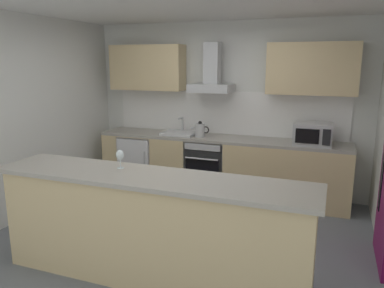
# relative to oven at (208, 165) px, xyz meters

# --- Properties ---
(ground) EXTENTS (5.26, 4.92, 0.02)m
(ground) POSITION_rel_oven_xyz_m (0.16, -1.62, -0.47)
(ground) COLOR slate
(ceiling) EXTENTS (5.26, 4.92, 0.02)m
(ceiling) POSITION_rel_oven_xyz_m (0.16, -1.62, 2.15)
(ceiling) COLOR white
(wall_back) EXTENTS (5.26, 0.12, 2.60)m
(wall_back) POSITION_rel_oven_xyz_m (0.16, 0.41, 0.84)
(wall_back) COLOR silver
(wall_back) RESTS_ON ground
(wall_left) EXTENTS (0.12, 4.92, 2.60)m
(wall_left) POSITION_rel_oven_xyz_m (-2.03, -1.62, 0.84)
(wall_left) COLOR silver
(wall_left) RESTS_ON ground
(backsplash_tile) EXTENTS (3.62, 0.02, 0.66)m
(backsplash_tile) POSITION_rel_oven_xyz_m (0.16, 0.33, 0.77)
(backsplash_tile) COLOR white
(counter_back) EXTENTS (3.75, 0.60, 0.90)m
(counter_back) POSITION_rel_oven_xyz_m (0.16, 0.03, -0.01)
(counter_back) COLOR #D1B784
(counter_back) RESTS_ON ground
(counter_island) EXTENTS (2.98, 0.64, 1.02)m
(counter_island) POSITION_rel_oven_xyz_m (0.24, -2.42, 0.05)
(counter_island) COLOR #D1B784
(counter_island) RESTS_ON ground
(upper_cabinets) EXTENTS (3.70, 0.32, 0.70)m
(upper_cabinets) POSITION_rel_oven_xyz_m (0.16, 0.18, 1.45)
(upper_cabinets) COLOR #D1B784
(oven) EXTENTS (0.60, 0.62, 0.80)m
(oven) POSITION_rel_oven_xyz_m (0.00, 0.00, 0.00)
(oven) COLOR slate
(oven) RESTS_ON ground
(refrigerator) EXTENTS (0.58, 0.60, 0.85)m
(refrigerator) POSITION_rel_oven_xyz_m (-1.15, -0.00, -0.03)
(refrigerator) COLOR white
(refrigerator) RESTS_ON ground
(microwave) EXTENTS (0.50, 0.38, 0.30)m
(microwave) POSITION_rel_oven_xyz_m (1.49, -0.03, 0.59)
(microwave) COLOR #B7BABC
(microwave) RESTS_ON counter_back
(sink) EXTENTS (0.50, 0.40, 0.26)m
(sink) POSITION_rel_oven_xyz_m (-0.47, 0.01, 0.47)
(sink) COLOR silver
(sink) RESTS_ON counter_back
(kettle) EXTENTS (0.29, 0.15, 0.24)m
(kettle) POSITION_rel_oven_xyz_m (-0.12, -0.03, 0.55)
(kettle) COLOR #B7BABC
(kettle) RESTS_ON counter_back
(range_hood) EXTENTS (0.62, 0.45, 0.72)m
(range_hood) POSITION_rel_oven_xyz_m (-0.00, 0.13, 1.33)
(range_hood) COLOR #B7BABC
(wine_glass) EXTENTS (0.08, 0.08, 0.18)m
(wine_glass) POSITION_rel_oven_xyz_m (-0.12, -2.30, 0.68)
(wine_glass) COLOR silver
(wine_glass) RESTS_ON counter_island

